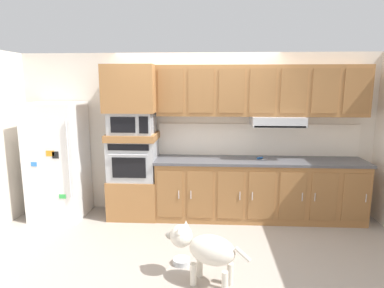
# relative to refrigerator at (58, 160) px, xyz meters

# --- Properties ---
(ground_plane) EXTENTS (9.60, 9.60, 0.00)m
(ground_plane) POSITION_rel_refrigerator_xyz_m (2.10, -0.68, -0.88)
(ground_plane) COLOR #9E9389
(back_kitchen_wall) EXTENTS (6.20, 0.12, 2.50)m
(back_kitchen_wall) POSITION_rel_refrigerator_xyz_m (2.10, 0.43, 0.37)
(back_kitchen_wall) COLOR silver
(back_kitchen_wall) RESTS_ON ground
(refrigerator) EXTENTS (0.76, 0.73, 1.76)m
(refrigerator) POSITION_rel_refrigerator_xyz_m (0.00, 0.00, 0.00)
(refrigerator) COLOR white
(refrigerator) RESTS_ON ground
(oven_base_cabinet) EXTENTS (0.74, 0.62, 0.60)m
(oven_base_cabinet) POSITION_rel_refrigerator_xyz_m (1.15, 0.07, -0.58)
(oven_base_cabinet) COLOR #996638
(oven_base_cabinet) RESTS_ON ground
(built_in_oven) EXTENTS (0.70, 0.62, 0.60)m
(built_in_oven) POSITION_rel_refrigerator_xyz_m (1.15, 0.07, 0.02)
(built_in_oven) COLOR #A8AAAF
(built_in_oven) RESTS_ON oven_base_cabinet
(appliance_mid_shelf) EXTENTS (0.74, 0.62, 0.10)m
(appliance_mid_shelf) POSITION_rel_refrigerator_xyz_m (1.15, 0.07, 0.37)
(appliance_mid_shelf) COLOR #996638
(appliance_mid_shelf) RESTS_ON built_in_oven
(microwave) EXTENTS (0.64, 0.54, 0.32)m
(microwave) POSITION_rel_refrigerator_xyz_m (1.15, 0.07, 0.58)
(microwave) COLOR #A8AAAF
(microwave) RESTS_ON appliance_mid_shelf
(appliance_upper_cabinet) EXTENTS (0.74, 0.62, 0.68)m
(appliance_upper_cabinet) POSITION_rel_refrigerator_xyz_m (1.15, 0.07, 1.08)
(appliance_upper_cabinet) COLOR #996638
(appliance_upper_cabinet) RESTS_ON microwave
(lower_cabinet_run) EXTENTS (3.07, 0.63, 0.88)m
(lower_cabinet_run) POSITION_rel_refrigerator_xyz_m (3.06, 0.07, -0.44)
(lower_cabinet_run) COLOR #996638
(lower_cabinet_run) RESTS_ON ground
(countertop_slab) EXTENTS (3.11, 0.64, 0.04)m
(countertop_slab) POSITION_rel_refrigerator_xyz_m (3.06, 0.07, 0.02)
(countertop_slab) COLOR #4C4C51
(countertop_slab) RESTS_ON lower_cabinet_run
(backsplash_panel) EXTENTS (3.11, 0.02, 0.50)m
(backsplash_panel) POSITION_rel_refrigerator_xyz_m (3.06, 0.36, 0.29)
(backsplash_panel) COLOR white
(backsplash_panel) RESTS_ON countertop_slab
(upper_cabinet_with_hood) EXTENTS (3.07, 0.48, 0.88)m
(upper_cabinet_with_hood) POSITION_rel_refrigerator_xyz_m (3.07, 0.19, 1.02)
(upper_cabinet_with_hood) COLOR #996638
(upper_cabinet_with_hood) RESTS_ON backsplash_panel
(screwdriver) EXTENTS (0.16, 0.17, 0.03)m
(screwdriver) POSITION_rel_refrigerator_xyz_m (3.07, 0.10, 0.05)
(screwdriver) COLOR blue
(screwdriver) RESTS_ON countertop_slab
(dog) EXTENTS (0.89, 0.48, 0.61)m
(dog) POSITION_rel_refrigerator_xyz_m (2.27, -1.64, -0.49)
(dog) COLOR beige
(dog) RESTS_ON ground
(dog_food_bowl) EXTENTS (0.20, 0.20, 0.06)m
(dog_food_bowl) POSITION_rel_refrigerator_xyz_m (2.00, -1.30, -0.85)
(dog_food_bowl) COLOR #B2B7BC
(dog_food_bowl) RESTS_ON ground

